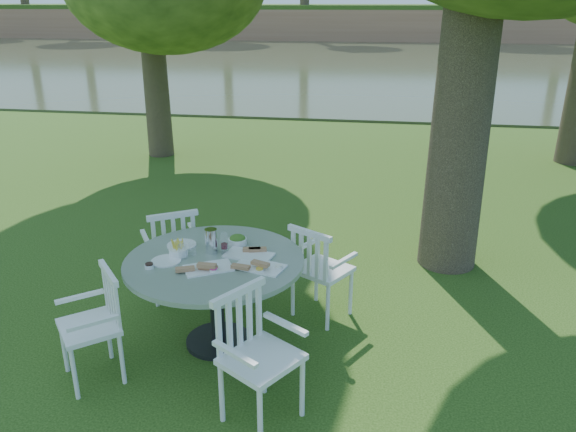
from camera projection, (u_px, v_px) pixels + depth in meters
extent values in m
plane|color=#1A380B|center=(285.00, 303.00, 5.54)|extent=(140.00, 140.00, 0.00)
cylinder|color=black|center=(219.00, 340.00, 4.90)|extent=(0.56, 0.56, 0.04)
cylinder|color=black|center=(217.00, 302.00, 4.76)|extent=(0.12, 0.12, 0.72)
cylinder|color=gray|center=(214.00, 261.00, 4.63)|extent=(1.49, 1.49, 0.04)
cylinder|color=white|center=(351.00, 293.00, 5.28)|extent=(0.04, 0.04, 0.46)
cylinder|color=white|center=(316.00, 280.00, 5.52)|extent=(0.04, 0.04, 0.46)
cylinder|color=white|center=(328.00, 308.00, 5.02)|extent=(0.04, 0.04, 0.46)
cylinder|color=white|center=(293.00, 293.00, 5.26)|extent=(0.04, 0.04, 0.46)
cube|color=white|center=(322.00, 269.00, 5.18)|extent=(0.62, 0.60, 0.04)
cube|color=white|center=(309.00, 255.00, 4.96)|extent=(0.42, 0.27, 0.47)
cylinder|color=white|center=(189.00, 262.00, 5.88)|extent=(0.04, 0.04, 0.47)
cylinder|color=white|center=(149.00, 269.00, 5.73)|extent=(0.04, 0.04, 0.47)
cylinder|color=white|center=(198.00, 277.00, 5.56)|extent=(0.04, 0.04, 0.47)
cylinder|color=white|center=(156.00, 285.00, 5.41)|extent=(0.04, 0.04, 0.47)
cube|color=white|center=(171.00, 250.00, 5.56)|extent=(0.64, 0.62, 0.04)
cube|color=white|center=(174.00, 237.00, 5.30)|extent=(0.43, 0.29, 0.48)
cylinder|color=white|center=(64.00, 348.00, 4.45)|extent=(0.04, 0.04, 0.44)
cylinder|color=white|center=(74.00, 374.00, 4.14)|extent=(0.04, 0.04, 0.44)
cylinder|color=white|center=(109.00, 335.00, 4.62)|extent=(0.04, 0.04, 0.44)
cylinder|color=white|center=(122.00, 359.00, 4.31)|extent=(0.04, 0.04, 0.44)
cube|color=white|center=(89.00, 327.00, 4.29)|extent=(0.60, 0.61, 0.04)
cube|color=white|center=(111.00, 297.00, 4.32)|extent=(0.32, 0.37, 0.45)
cylinder|color=white|center=(260.00, 418.00, 3.67)|extent=(0.04, 0.04, 0.47)
cylinder|color=white|center=(302.00, 388.00, 3.96)|extent=(0.04, 0.04, 0.47)
cylinder|color=white|center=(222.00, 393.00, 3.91)|extent=(0.04, 0.04, 0.47)
cylinder|color=white|center=(264.00, 366.00, 4.20)|extent=(0.04, 0.04, 0.47)
cube|color=white|center=(262.00, 359.00, 3.85)|extent=(0.64, 0.65, 0.04)
cube|color=white|center=(239.00, 320.00, 3.90)|extent=(0.30, 0.43, 0.49)
cube|color=white|center=(208.00, 268.00, 4.45)|extent=(0.44, 0.38, 0.01)
cube|color=white|center=(260.00, 267.00, 4.47)|extent=(0.44, 0.32, 0.02)
cube|color=white|center=(249.00, 255.00, 4.67)|extent=(0.44, 0.30, 0.02)
cylinder|color=white|center=(166.00, 261.00, 4.58)|extent=(0.24, 0.24, 0.01)
cylinder|color=white|center=(182.00, 245.00, 4.87)|extent=(0.25, 0.25, 0.01)
cylinder|color=white|center=(179.00, 252.00, 4.68)|extent=(0.16, 0.16, 0.06)
cylinder|color=white|center=(238.00, 241.00, 4.89)|extent=(0.16, 0.16, 0.05)
cylinder|color=silver|center=(211.00, 241.00, 4.71)|extent=(0.11, 0.11, 0.21)
cylinder|color=white|center=(224.00, 243.00, 4.70)|extent=(0.07, 0.07, 0.18)
cylinder|color=white|center=(193.00, 249.00, 4.69)|extent=(0.06, 0.06, 0.10)
cylinder|color=white|center=(182.00, 252.00, 4.61)|extent=(0.07, 0.07, 0.12)
cylinder|color=white|center=(214.00, 271.00, 4.39)|extent=(0.07, 0.07, 0.03)
cylinder|color=white|center=(260.00, 271.00, 4.38)|extent=(0.07, 0.07, 0.03)
cylinder|color=white|center=(279.00, 268.00, 4.43)|extent=(0.06, 0.06, 0.03)
cylinder|color=white|center=(149.00, 266.00, 4.46)|extent=(0.07, 0.07, 0.03)
cube|color=#343D24|center=(365.00, 63.00, 26.72)|extent=(100.00, 28.00, 0.12)
cube|color=#8F5D42|center=(374.00, 26.00, 40.61)|extent=(100.00, 3.00, 2.20)
cube|color=#1A380B|center=(376.00, 6.00, 47.07)|extent=(100.00, 18.00, 0.30)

